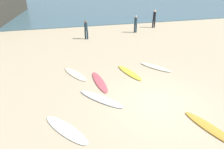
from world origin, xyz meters
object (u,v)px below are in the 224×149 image
object	(u,v)px
surfboard_3	(155,67)
surfboard_4	(101,99)
surfboard_6	(99,82)
beachgoer_far	(136,23)
surfboard_0	(75,74)
surfboard_2	(129,72)
surfboard_5	(211,129)
beachgoer_mid	(154,18)
beachgoer_near	(86,29)
surfboard_1	(66,129)

from	to	relation	value
surfboard_3	surfboard_4	bearing A→B (deg)	-2.92
surfboard_6	beachgoer_far	size ratio (longest dim) A/B	1.46
surfboard_0	beachgoer_far	xyz separation A→B (m)	(6.57, 7.73, 0.88)
surfboard_2	surfboard_4	world-z (taller)	same
surfboard_3	surfboard_6	distance (m)	3.85
surfboard_4	surfboard_5	distance (m)	4.68
surfboard_0	beachgoer_mid	bearing A→B (deg)	18.87
beachgoer_mid	beachgoer_far	size ratio (longest dim) A/B	1.12
surfboard_0	beachgoer_near	bearing A→B (deg)	50.63
surfboard_0	surfboard_1	bearing A→B (deg)	-125.15
surfboard_5	beachgoer_mid	xyz separation A→B (m)	(4.62, 14.98, 1.00)
surfboard_2	surfboard_4	xyz separation A→B (m)	(-2.16, -2.26, 0.00)
surfboard_6	beachgoer_near	world-z (taller)	beachgoer_near
surfboard_3	beachgoer_far	bearing A→B (deg)	-137.54
surfboard_0	surfboard_6	distance (m)	1.74
surfboard_4	beachgoer_mid	distance (m)	14.59
surfboard_1	surfboard_2	bearing A→B (deg)	9.68
surfboard_2	surfboard_6	world-z (taller)	surfboard_2
beachgoer_far	beachgoer_mid	bearing A→B (deg)	10.26
surfboard_6	beachgoer_near	bearing A→B (deg)	-98.34
surfboard_4	surfboard_3	bearing A→B (deg)	171.97
surfboard_0	beachgoer_far	size ratio (longest dim) A/B	1.35
surfboard_4	beachgoer_far	size ratio (longest dim) A/B	1.49
surfboard_4	beachgoer_near	size ratio (longest dim) A/B	1.52
surfboard_0	surfboard_6	size ratio (longest dim) A/B	0.92
surfboard_0	surfboard_1	world-z (taller)	surfboard_0
surfboard_1	surfboard_3	distance (m)	7.06
surfboard_1	beachgoer_far	xyz separation A→B (m)	(7.30, 12.27, 0.88)
surfboard_1	surfboard_5	size ratio (longest dim) A/B	0.98
surfboard_4	surfboard_6	world-z (taller)	surfboard_4
surfboard_3	surfboard_6	bearing A→B (deg)	-21.46
surfboard_4	surfboard_0	bearing A→B (deg)	-113.01
surfboard_1	surfboard_4	size ratio (longest dim) A/B	0.94
surfboard_1	surfboard_5	bearing A→B (deg)	-49.92
surfboard_0	surfboard_1	size ratio (longest dim) A/B	0.96
surfboard_1	beachgoer_far	size ratio (longest dim) A/B	1.40
surfboard_2	beachgoer_far	xyz separation A→B (m)	(3.46, 8.36, 0.87)
surfboard_3	surfboard_5	size ratio (longest dim) A/B	0.89
surfboard_2	surfboard_4	distance (m)	3.13
beachgoer_near	beachgoer_mid	bearing A→B (deg)	50.92
surfboard_0	surfboard_2	distance (m)	3.17
surfboard_2	beachgoer_mid	bearing A→B (deg)	42.01
surfboard_1	surfboard_6	size ratio (longest dim) A/B	0.96
beachgoer_mid	surfboard_2	bearing A→B (deg)	52.28
surfboard_4	beachgoer_near	world-z (taller)	beachgoer_near
surfboard_1	beachgoer_mid	world-z (taller)	beachgoer_mid
surfboard_6	surfboard_0	bearing A→B (deg)	-52.11
surfboard_0	beachgoer_near	xyz separation A→B (m)	(1.61, 6.76, 0.86)
surfboard_2	beachgoer_near	world-z (taller)	beachgoer_near
surfboard_0	surfboard_2	bearing A→B (deg)	-37.42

